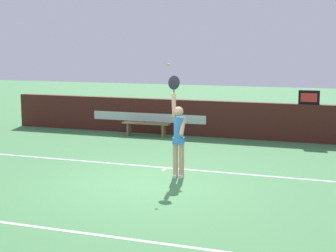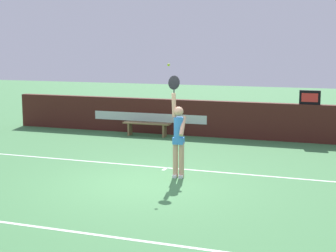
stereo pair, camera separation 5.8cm
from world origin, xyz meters
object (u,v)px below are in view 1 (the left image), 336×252
object	(u,v)px
tennis_ball	(169,65)
courtside_bench_near	(146,126)
speed_display	(309,97)
tennis_player	(178,135)

from	to	relation	value
tennis_ball	courtside_bench_near	world-z (taller)	tennis_ball
courtside_bench_near	speed_display	bearing A→B (deg)	7.03
tennis_player	courtside_bench_near	size ratio (longest dim) A/B	1.44
tennis_ball	tennis_player	bearing A→B (deg)	22.11
tennis_player	courtside_bench_near	bearing A→B (deg)	119.48
courtside_bench_near	tennis_player	bearing A→B (deg)	-60.52
tennis_player	tennis_ball	xyz separation A→B (m)	(-0.22, -0.09, 1.69)
tennis_player	courtside_bench_near	xyz separation A→B (m)	(-2.93, 5.18, -0.65)
speed_display	tennis_ball	distance (m)	6.68
tennis_player	tennis_ball	bearing A→B (deg)	-157.89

